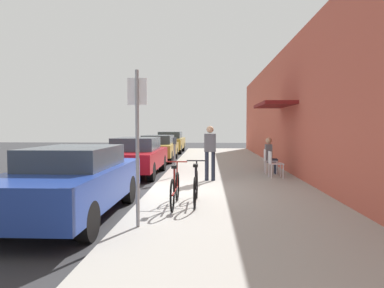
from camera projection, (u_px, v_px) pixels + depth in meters
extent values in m
plane|color=#2D2D30|center=(148.00, 195.00, 8.99)|extent=(60.00, 60.00, 0.00)
cube|color=#9E9B93|center=(230.00, 181.00, 10.87)|extent=(4.50, 32.00, 0.12)
cube|color=#BC5442|center=(308.00, 106.00, 10.63)|extent=(0.30, 32.00, 4.88)
cube|color=maroon|center=(274.00, 105.00, 12.53)|extent=(1.10, 2.80, 0.12)
cube|color=navy|center=(72.00, 185.00, 6.71)|extent=(1.80, 4.40, 0.66)
cube|color=#333D47|center=(74.00, 157.00, 6.83)|extent=(1.48, 2.11, 0.41)
cylinder|color=black|center=(128.00, 189.00, 8.05)|extent=(0.22, 0.64, 0.64)
cylinder|color=black|center=(62.00, 189.00, 8.12)|extent=(0.22, 0.64, 0.64)
cylinder|color=black|center=(87.00, 221.00, 5.32)|extent=(0.22, 0.64, 0.64)
cube|color=maroon|center=(136.00, 159.00, 12.63)|extent=(1.80, 4.40, 0.61)
cube|color=#333D47|center=(137.00, 144.00, 12.75)|extent=(1.48, 2.11, 0.46)
cylinder|color=black|center=(162.00, 163.00, 13.96)|extent=(0.22, 0.64, 0.64)
cylinder|color=black|center=(124.00, 163.00, 14.04)|extent=(0.22, 0.64, 0.64)
cylinder|color=black|center=(151.00, 172.00, 11.24)|extent=(0.22, 0.64, 0.64)
cylinder|color=black|center=(104.00, 171.00, 11.32)|extent=(0.22, 0.64, 0.64)
cube|color=#A58433|center=(158.00, 149.00, 18.07)|extent=(1.80, 4.40, 0.59)
cube|color=#333D47|center=(158.00, 139.00, 18.19)|extent=(1.48, 2.11, 0.44)
cylinder|color=black|center=(175.00, 153.00, 19.40)|extent=(0.22, 0.64, 0.64)
cylinder|color=black|center=(148.00, 153.00, 19.48)|extent=(0.22, 0.64, 0.64)
cylinder|color=black|center=(170.00, 157.00, 16.68)|extent=(0.22, 0.64, 0.64)
cylinder|color=black|center=(138.00, 157.00, 16.76)|extent=(0.22, 0.64, 0.64)
cube|color=#A58433|center=(170.00, 143.00, 23.83)|extent=(1.80, 4.40, 0.69)
cube|color=#333D47|center=(170.00, 135.00, 23.96)|extent=(1.48, 2.11, 0.44)
cylinder|color=black|center=(183.00, 147.00, 25.17)|extent=(0.22, 0.64, 0.64)
cylinder|color=black|center=(162.00, 147.00, 25.25)|extent=(0.22, 0.64, 0.64)
cylinder|color=black|center=(180.00, 149.00, 22.45)|extent=(0.22, 0.64, 0.64)
cylinder|color=black|center=(156.00, 149.00, 22.53)|extent=(0.22, 0.64, 0.64)
cylinder|color=slate|center=(175.00, 161.00, 11.35)|extent=(0.07, 0.07, 1.10)
cube|color=#383D42|center=(175.00, 141.00, 11.32)|extent=(0.12, 0.10, 0.22)
cylinder|color=gray|center=(137.00, 149.00, 5.66)|extent=(0.06, 0.06, 2.60)
cube|color=white|center=(137.00, 91.00, 5.64)|extent=(0.32, 0.02, 0.44)
torus|color=black|center=(177.00, 186.00, 7.73)|extent=(0.04, 0.66, 0.66)
torus|color=black|center=(172.00, 195.00, 6.69)|extent=(0.04, 0.66, 0.66)
cylinder|color=maroon|center=(175.00, 190.00, 7.21)|extent=(0.04, 1.05, 0.04)
cylinder|color=maroon|center=(174.00, 180.00, 7.05)|extent=(0.04, 0.04, 0.50)
cube|color=black|center=(174.00, 167.00, 7.04)|extent=(0.10, 0.20, 0.06)
cylinder|color=maroon|center=(177.00, 174.00, 7.67)|extent=(0.03, 0.03, 0.56)
cylinder|color=maroon|center=(177.00, 162.00, 7.66)|extent=(0.46, 0.03, 0.03)
torus|color=black|center=(197.00, 184.00, 7.97)|extent=(0.04, 0.66, 0.66)
torus|color=black|center=(195.00, 193.00, 6.92)|extent=(0.04, 0.66, 0.66)
cylinder|color=black|center=(196.00, 188.00, 7.45)|extent=(0.04, 1.05, 0.04)
cylinder|color=black|center=(196.00, 178.00, 7.28)|extent=(0.04, 0.04, 0.50)
cube|color=black|center=(196.00, 165.00, 7.27)|extent=(0.10, 0.20, 0.06)
cylinder|color=black|center=(197.00, 173.00, 7.91)|extent=(0.03, 0.03, 0.56)
cylinder|color=black|center=(197.00, 161.00, 7.89)|extent=(0.46, 0.03, 0.03)
cylinder|color=silver|center=(280.00, 170.00, 11.44)|extent=(0.04, 0.04, 0.45)
cylinder|color=silver|center=(283.00, 172.00, 11.06)|extent=(0.04, 0.04, 0.45)
cylinder|color=silver|center=(269.00, 170.00, 11.45)|extent=(0.04, 0.04, 0.45)
cylinder|color=silver|center=(271.00, 172.00, 11.07)|extent=(0.04, 0.04, 0.45)
cube|color=silver|center=(276.00, 164.00, 11.24)|extent=(0.45, 0.45, 0.03)
cube|color=silver|center=(270.00, 157.00, 11.24)|extent=(0.04, 0.44, 0.40)
cylinder|color=silver|center=(275.00, 167.00, 12.41)|extent=(0.04, 0.04, 0.45)
cylinder|color=silver|center=(277.00, 168.00, 12.04)|extent=(0.04, 0.04, 0.45)
cylinder|color=silver|center=(265.00, 167.00, 12.45)|extent=(0.04, 0.04, 0.45)
cylinder|color=silver|center=(266.00, 168.00, 12.07)|extent=(0.04, 0.04, 0.45)
cube|color=silver|center=(271.00, 161.00, 12.23)|extent=(0.46, 0.46, 0.03)
cube|color=silver|center=(265.00, 155.00, 12.24)|extent=(0.05, 0.44, 0.40)
cylinder|color=#232838|center=(275.00, 167.00, 12.32)|extent=(0.11, 0.11, 0.47)
cylinder|color=#232838|center=(272.00, 160.00, 12.32)|extent=(0.36, 0.15, 0.14)
cylinder|color=#232838|center=(276.00, 167.00, 12.13)|extent=(0.11, 0.11, 0.47)
cylinder|color=#232838|center=(273.00, 161.00, 12.13)|extent=(0.36, 0.15, 0.14)
cube|color=#595960|center=(268.00, 152.00, 12.22)|extent=(0.23, 0.37, 0.56)
sphere|color=tan|center=(269.00, 141.00, 12.20)|extent=(0.22, 0.22, 0.22)
cylinder|color=#232838|center=(207.00, 166.00, 10.66)|extent=(0.12, 0.12, 0.90)
cylinder|color=#232838|center=(213.00, 166.00, 10.65)|extent=(0.12, 0.12, 0.90)
cube|color=#595960|center=(210.00, 143.00, 10.62)|extent=(0.36, 0.22, 0.56)
sphere|color=tan|center=(210.00, 129.00, 10.60)|extent=(0.22, 0.22, 0.22)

